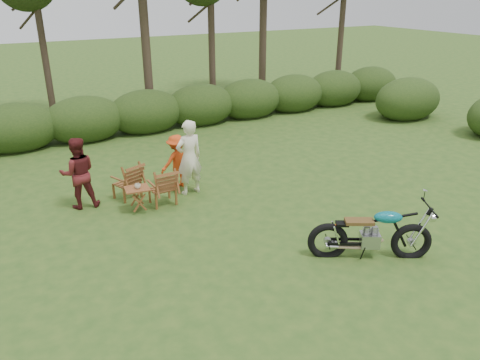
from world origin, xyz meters
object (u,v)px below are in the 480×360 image
cup (138,186)px  child (178,186)px  lawn_chair_right (163,204)px  side_table (138,200)px  motorcycle (368,256)px  adult_a (191,193)px  adult_b (83,206)px  lawn_chair_left (128,197)px

cup → child: child is taller
lawn_chair_right → side_table: (-0.59, -0.10, 0.27)m
motorcycle → side_table: bearing=158.8°
lawn_chair_right → adult_a: size_ratio=0.49×
side_table → cup: size_ratio=4.23×
lawn_chair_right → child: size_ratio=0.66×
adult_b → child: adult_b is taller
adult_b → lawn_chair_left: bearing=-174.0°
side_table → adult_b: (-1.03, 0.82, -0.27)m
lawn_chair_right → adult_b: 1.77m
lawn_chair_right → lawn_chair_left: same height
side_table → child: bearing=34.4°
lawn_chair_right → cup: cup is taller
lawn_chair_right → side_table: size_ratio=1.59×
adult_a → child: 0.52m
lawn_chair_right → lawn_chair_left: size_ratio=1.00×
motorcycle → adult_a: size_ratio=1.17×
child → lawn_chair_left: bearing=-7.1°
motorcycle → lawn_chair_left: size_ratio=2.41×
lawn_chair_right → child: bearing=-133.6°
lawn_chair_right → adult_b: (-1.62, 0.72, 0.00)m
motorcycle → child: size_ratio=1.60×
adult_a → adult_b: size_ratio=1.12×
lawn_chair_left → child: (1.27, 0.06, 0.00)m
cup → lawn_chair_right: bearing=11.8°
lawn_chair_left → adult_a: (1.37, -0.45, 0.00)m
motorcycle → adult_b: (-4.09, 4.62, 0.00)m
cup → adult_a: bearing=15.5°
motorcycle → child: 5.00m
side_table → child: size_ratio=0.42×
motorcycle → child: (-1.80, 4.66, 0.00)m
lawn_chair_right → side_table: side_table is taller
lawn_chair_right → lawn_chair_left: bearing=-52.2°
lawn_chair_left → child: child is taller
side_table → adult_b: bearing=141.3°
side_table → adult_a: (1.37, 0.35, -0.27)m
side_table → cup: 0.32m
cup → adult_a: 1.53m
motorcycle → side_table: (-3.07, 3.80, 0.27)m
side_table → adult_b: adult_b is taller
lawn_chair_left → adult_a: 1.45m
side_table → adult_a: size_ratio=0.31×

